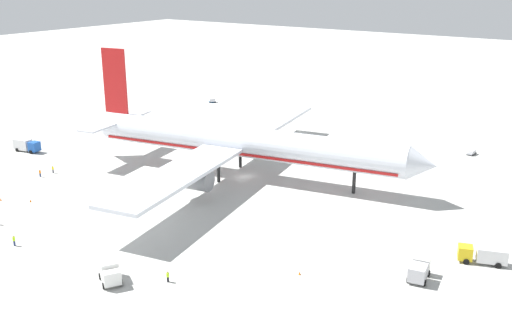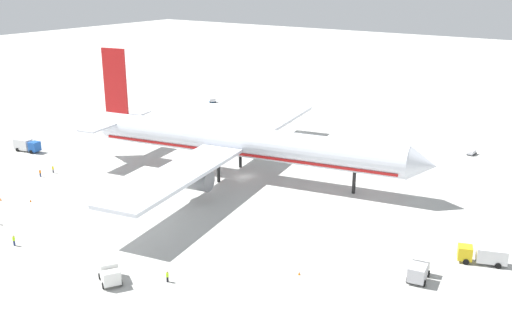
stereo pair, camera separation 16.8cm
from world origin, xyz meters
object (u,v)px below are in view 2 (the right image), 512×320
at_px(service_truck_4, 419,270).
at_px(ground_worker_0, 14,240).
at_px(airliner, 238,142).
at_px(service_truck_3, 109,271).
at_px(baggage_cart_2, 472,152).
at_px(traffic_cone_1, 30,201).
at_px(ground_worker_4, 40,173).
at_px(service_truck_2, 483,254).
at_px(baggage_cart_1, 213,100).
at_px(service_truck_1, 27,145).
at_px(ground_worker_1, 167,277).
at_px(ground_worker_5, 53,169).
at_px(traffic_cone_0, 299,273).
at_px(traffic_cone_2, 1,199).

relative_size(service_truck_4, ground_worker_0, 2.81).
height_order(airliner, service_truck_3, airliner).
relative_size(baggage_cart_2, traffic_cone_1, 6.41).
height_order(ground_worker_4, traffic_cone_1, ground_worker_4).
xyz_separation_m(service_truck_2, baggage_cart_1, (-103.38, 64.65, -0.72)).
bearing_deg(baggage_cart_1, service_truck_4, -37.57).
height_order(service_truck_1, service_truck_2, service_truck_1).
relative_size(service_truck_2, baggage_cart_2, 2.07).
xyz_separation_m(ground_worker_1, ground_worker_5, (-52.40, 20.47, 0.01)).
bearing_deg(service_truck_2, ground_worker_1, -138.59).
height_order(service_truck_1, ground_worker_0, service_truck_1).
xyz_separation_m(ground_worker_4, traffic_cone_0, (66.79, -5.09, -0.54)).
xyz_separation_m(service_truck_3, ground_worker_5, (-45.66, 25.00, -0.75)).
bearing_deg(ground_worker_0, ground_worker_5, 133.39).
bearing_deg(ground_worker_5, airliner, 31.98).
bearing_deg(service_truck_3, baggage_cart_1, 121.67).
relative_size(airliner, ground_worker_5, 48.41).
distance_m(baggage_cart_2, traffic_cone_1, 98.60).
bearing_deg(service_truck_3, traffic_cone_2, 167.29).
distance_m(airliner, ground_worker_5, 40.58).
xyz_separation_m(service_truck_1, ground_worker_5, (18.47, -6.46, -0.80)).
bearing_deg(baggage_cart_1, ground_worker_5, -77.93).
distance_m(baggage_cart_1, ground_worker_4, 79.72).
relative_size(service_truck_3, service_truck_4, 1.02).
distance_m(service_truck_1, ground_worker_0, 53.79).
xyz_separation_m(service_truck_3, baggage_cart_1, (-61.69, 100.01, -0.82)).
bearing_deg(airliner, ground_worker_4, -144.52).
relative_size(baggage_cart_1, ground_worker_1, 1.61).
xyz_separation_m(service_truck_1, traffic_cone_2, (23.68, -22.34, -1.36)).
distance_m(ground_worker_4, traffic_cone_2, 13.86).
height_order(ground_worker_4, traffic_cone_2, ground_worker_4).
height_order(service_truck_1, ground_worker_5, service_truck_1).
bearing_deg(baggage_cart_1, ground_worker_0, -68.12).
bearing_deg(ground_worker_5, service_truck_3, -28.70).
distance_m(service_truck_3, traffic_cone_0, 26.89).
height_order(baggage_cart_1, ground_worker_0, ground_worker_0).
xyz_separation_m(service_truck_4, ground_worker_5, (-81.13, -0.25, -0.61)).
bearing_deg(traffic_cone_2, airliner, 52.21).
relative_size(ground_worker_1, traffic_cone_2, 2.97).
xyz_separation_m(service_truck_3, traffic_cone_1, (-35.15, 11.90, -1.31)).
xyz_separation_m(airliner, ground_worker_4, (-34.13, -24.33, -6.60)).
distance_m(service_truck_1, service_truck_3, 71.43).
height_order(baggage_cart_2, ground_worker_5, ground_worker_5).
relative_size(service_truck_3, baggage_cart_1, 1.95).
distance_m(service_truck_1, baggage_cart_1, 68.59).
bearing_deg(traffic_cone_1, service_truck_1, 145.98).
bearing_deg(traffic_cone_1, service_truck_4, 10.70).
bearing_deg(ground_worker_5, ground_worker_0, -46.61).
distance_m(ground_worker_5, traffic_cone_1, 16.80).
height_order(service_truck_1, service_truck_4, service_truck_1).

